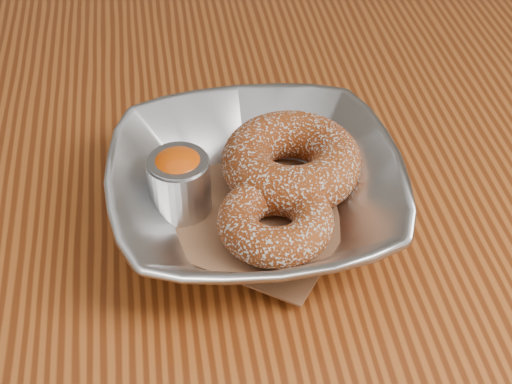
{
  "coord_description": "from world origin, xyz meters",
  "views": [
    {
      "loc": [
        -0.08,
        -0.47,
        1.18
      ],
      "look_at": [
        -0.01,
        -0.02,
        0.78
      ],
      "focal_mm": 55.0,
      "sensor_mm": 36.0,
      "label": 1
    }
  ],
  "objects": [
    {
      "name": "ramekin",
      "position": [
        -0.07,
        -0.01,
        0.79
      ],
      "size": [
        0.05,
        0.05,
        0.06
      ],
      "color": "#B3B5BA",
      "rests_on": "table"
    },
    {
      "name": "serving_bowl",
      "position": [
        -0.01,
        -0.02,
        0.78
      ],
      "size": [
        0.23,
        0.23,
        0.06
      ],
      "primitive_type": "imported",
      "color": "#B3B5BA",
      "rests_on": "table"
    },
    {
      "name": "donut_front",
      "position": [
        -0.0,
        -0.05,
        0.78
      ],
      "size": [
        0.11,
        0.11,
        0.03
      ],
      "primitive_type": "torus",
      "rotation": [
        0.0,
        0.0,
        0.35
      ],
      "color": "#903B14",
      "rests_on": "parchment"
    },
    {
      "name": "table",
      "position": [
        0.0,
        0.0,
        0.65
      ],
      "size": [
        1.2,
        0.8,
        0.75
      ],
      "color": "brown",
      "rests_on": "ground_plane"
    },
    {
      "name": "parchment",
      "position": [
        -0.01,
        -0.02,
        0.76
      ],
      "size": [
        0.2,
        0.2,
        0.0
      ],
      "primitive_type": "cube",
      "rotation": [
        0.0,
        0.0,
        0.95
      ],
      "color": "brown",
      "rests_on": "table"
    },
    {
      "name": "donut_back",
      "position": [
        0.02,
        0.01,
        0.78
      ],
      "size": [
        0.12,
        0.12,
        0.04
      ],
      "primitive_type": "torus",
      "rotation": [
        0.0,
        0.0,
        -0.05
      ],
      "color": "#903B14",
      "rests_on": "parchment"
    }
  ]
}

